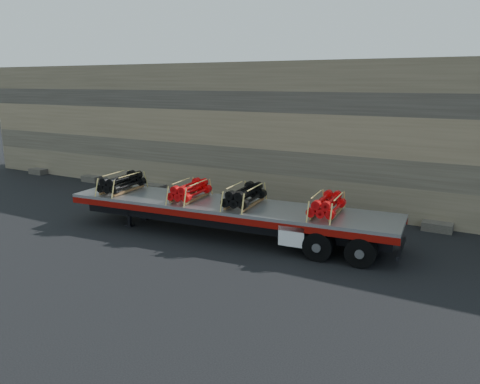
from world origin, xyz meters
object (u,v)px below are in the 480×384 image
object	(u,v)px
trailer	(227,220)
bundle_front	(122,183)
bundle_rear	(327,205)
bundle_midfront	(190,191)
bundle_midrear	(245,196)

from	to	relation	value
trailer	bundle_front	xyz separation A→B (m)	(-5.06, -0.48, 1.05)
trailer	bundle_rear	size ratio (longest dim) A/B	6.81
trailer	bundle_midfront	size ratio (longest dim) A/B	6.81
bundle_midfront	bundle_midrear	xyz separation A→B (m)	(2.43, 0.23, 0.02)
bundle_front	bundle_midrear	distance (m)	5.86
trailer	bundle_rear	bearing A→B (deg)	-0.00
bundle_front	bundle_midfront	world-z (taller)	bundle_front
trailer	bundle_midfront	bearing A→B (deg)	-180.00
bundle_front	bundle_midfront	xyz separation A→B (m)	(3.40, 0.32, -0.02)
bundle_front	bundle_rear	size ratio (longest dim) A/B	1.07
bundle_rear	bundle_midrear	bearing A→B (deg)	180.00
bundle_midfront	bundle_rear	distance (m)	5.69
bundle_front	bundle_midfront	bearing A→B (deg)	0.00
trailer	bundle_midfront	world-z (taller)	bundle_midfront
bundle_front	bundle_rear	world-z (taller)	bundle_front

